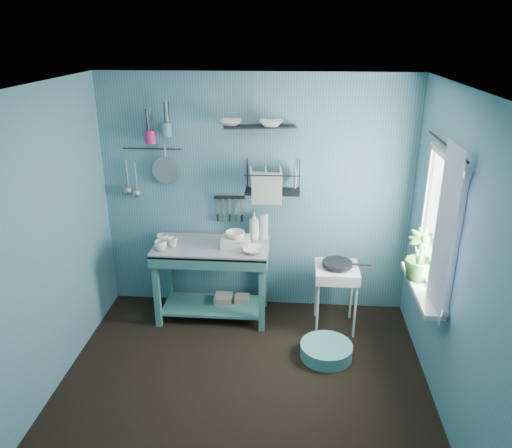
# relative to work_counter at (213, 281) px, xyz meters

# --- Properties ---
(floor) EXTENTS (3.20, 3.20, 0.00)m
(floor) POSITION_rel_work_counter_xyz_m (0.43, -1.18, -0.41)
(floor) COLOR black
(floor) RESTS_ON ground
(ceiling) EXTENTS (3.20, 3.20, 0.00)m
(ceiling) POSITION_rel_work_counter_xyz_m (0.43, -1.18, 2.09)
(ceiling) COLOR silver
(ceiling) RESTS_ON ground
(wall_back) EXTENTS (3.20, 0.00, 3.20)m
(wall_back) POSITION_rel_work_counter_xyz_m (0.43, 0.32, 0.84)
(wall_back) COLOR #3D6C7D
(wall_back) RESTS_ON ground
(wall_front) EXTENTS (3.20, 0.00, 3.20)m
(wall_front) POSITION_rel_work_counter_xyz_m (0.43, -2.68, 0.84)
(wall_front) COLOR #3D6C7D
(wall_front) RESTS_ON ground
(wall_left) EXTENTS (0.00, 3.00, 3.00)m
(wall_left) POSITION_rel_work_counter_xyz_m (-1.17, -1.18, 0.84)
(wall_left) COLOR #3D6C7D
(wall_left) RESTS_ON ground
(wall_right) EXTENTS (0.00, 3.00, 3.00)m
(wall_right) POSITION_rel_work_counter_xyz_m (2.03, -1.18, 0.84)
(wall_right) COLOR #3D6C7D
(wall_right) RESTS_ON ground
(work_counter) EXTENTS (1.24, 0.75, 0.83)m
(work_counter) POSITION_rel_work_counter_xyz_m (0.00, 0.00, 0.00)
(work_counter) COLOR #346D6A
(work_counter) RESTS_ON floor
(mug_left) EXTENTS (0.12, 0.12, 0.10)m
(mug_left) POSITION_rel_work_counter_xyz_m (-0.48, -0.16, 0.46)
(mug_left) COLOR silver
(mug_left) RESTS_ON work_counter
(mug_mid) EXTENTS (0.14, 0.14, 0.09)m
(mug_mid) POSITION_rel_work_counter_xyz_m (-0.38, -0.06, 0.46)
(mug_mid) COLOR silver
(mug_mid) RESTS_ON work_counter
(mug_right) EXTENTS (0.17, 0.17, 0.10)m
(mug_right) POSITION_rel_work_counter_xyz_m (-0.50, 0.00, 0.46)
(mug_right) COLOR silver
(mug_right) RESTS_ON work_counter
(wash_tub) EXTENTS (0.28, 0.22, 0.10)m
(wash_tub) POSITION_rel_work_counter_xyz_m (0.25, -0.02, 0.46)
(wash_tub) COLOR silver
(wash_tub) RESTS_ON work_counter
(tub_bowl) EXTENTS (0.20, 0.19, 0.06)m
(tub_bowl) POSITION_rel_work_counter_xyz_m (0.25, -0.02, 0.54)
(tub_bowl) COLOR silver
(tub_bowl) RESTS_ON wash_tub
(soap_bottle) EXTENTS (0.12, 0.12, 0.30)m
(soap_bottle) POSITION_rel_work_counter_xyz_m (0.42, 0.20, 0.56)
(soap_bottle) COLOR silver
(soap_bottle) RESTS_ON work_counter
(water_bottle) EXTENTS (0.09, 0.09, 0.28)m
(water_bottle) POSITION_rel_work_counter_xyz_m (0.52, 0.22, 0.55)
(water_bottle) COLOR #ACBAC0
(water_bottle) RESTS_ON work_counter
(counter_bowl) EXTENTS (0.22, 0.22, 0.05)m
(counter_bowl) POSITION_rel_work_counter_xyz_m (0.45, -0.15, 0.44)
(counter_bowl) COLOR silver
(counter_bowl) RESTS_ON work_counter
(hotplate_stand) EXTENTS (0.49, 0.49, 0.68)m
(hotplate_stand) POSITION_rel_work_counter_xyz_m (1.27, -0.11, -0.07)
(hotplate_stand) COLOR silver
(hotplate_stand) RESTS_ON floor
(frying_pan) EXTENTS (0.30, 0.30, 0.03)m
(frying_pan) POSITION_rel_work_counter_xyz_m (1.27, -0.11, 0.31)
(frying_pan) COLOR black
(frying_pan) RESTS_ON hotplate_stand
(knife_strip) EXTENTS (0.32, 0.04, 0.03)m
(knife_strip) POSITION_rel_work_counter_xyz_m (0.16, 0.29, 0.83)
(knife_strip) COLOR black
(knife_strip) RESTS_ON wall_back
(dish_rack) EXTENTS (0.57, 0.30, 0.32)m
(dish_rack) POSITION_rel_work_counter_xyz_m (0.61, 0.19, 1.09)
(dish_rack) COLOR black
(dish_rack) RESTS_ON wall_back
(upper_shelf) EXTENTS (0.72, 0.29, 0.01)m
(upper_shelf) POSITION_rel_work_counter_xyz_m (0.47, 0.22, 1.58)
(upper_shelf) COLOR black
(upper_shelf) RESTS_ON wall_back
(shelf_bowl_left) EXTENTS (0.22, 0.22, 0.05)m
(shelf_bowl_left) POSITION_rel_work_counter_xyz_m (0.19, 0.22, 1.66)
(shelf_bowl_left) COLOR silver
(shelf_bowl_left) RESTS_ON upper_shelf
(shelf_bowl_right) EXTENTS (0.25, 0.25, 0.06)m
(shelf_bowl_right) POSITION_rel_work_counter_xyz_m (0.58, 0.22, 1.68)
(shelf_bowl_right) COLOR silver
(shelf_bowl_right) RESTS_ON upper_shelf
(utensil_cup_magenta) EXTENTS (0.11, 0.11, 0.13)m
(utensil_cup_magenta) POSITION_rel_work_counter_xyz_m (-0.62, 0.24, 1.46)
(utensil_cup_magenta) COLOR #A81F64
(utensil_cup_magenta) RESTS_ON wall_back
(utensil_cup_teal) EXTENTS (0.11, 0.11, 0.13)m
(utensil_cup_teal) POSITION_rel_work_counter_xyz_m (-0.45, 0.24, 1.54)
(utensil_cup_teal) COLOR #3A6E78
(utensil_cup_teal) RESTS_ON wall_back
(colander) EXTENTS (0.28, 0.03, 0.28)m
(colander) POSITION_rel_work_counter_xyz_m (-0.49, 0.27, 1.11)
(colander) COLOR #989A9F
(colander) RESTS_ON wall_back
(ladle_outer) EXTENTS (0.01, 0.01, 0.30)m
(ladle_outer) POSITION_rel_work_counter_xyz_m (-0.91, 0.28, 1.06)
(ladle_outer) COLOR #989A9F
(ladle_outer) RESTS_ON wall_back
(ladle_inner) EXTENTS (0.01, 0.01, 0.30)m
(ladle_inner) POSITION_rel_work_counter_xyz_m (-0.82, 0.28, 1.03)
(ladle_inner) COLOR #989A9F
(ladle_inner) RESTS_ON wall_back
(hook_rail) EXTENTS (0.60, 0.01, 0.01)m
(hook_rail) POSITION_rel_work_counter_xyz_m (-0.63, 0.29, 1.33)
(hook_rail) COLOR black
(hook_rail) RESTS_ON wall_back
(window_glass) EXTENTS (0.00, 1.10, 1.10)m
(window_glass) POSITION_rel_work_counter_xyz_m (2.02, -0.73, 0.99)
(window_glass) COLOR white
(window_glass) RESTS_ON wall_right
(windowsill) EXTENTS (0.16, 0.95, 0.04)m
(windowsill) POSITION_rel_work_counter_xyz_m (1.93, -0.73, 0.40)
(windowsill) COLOR silver
(windowsill) RESTS_ON wall_right
(curtain) EXTENTS (0.00, 1.35, 1.35)m
(curtain) POSITION_rel_work_counter_xyz_m (1.95, -1.03, 1.04)
(curtain) COLOR silver
(curtain) RESTS_ON wall_right
(curtain_rod) EXTENTS (0.02, 1.05, 0.02)m
(curtain_rod) POSITION_rel_work_counter_xyz_m (1.97, -0.73, 1.64)
(curtain_rod) COLOR black
(curtain_rod) RESTS_ON wall_right
(potted_plant) EXTENTS (0.26, 0.26, 0.45)m
(potted_plant) POSITION_rel_work_counter_xyz_m (1.92, -0.59, 0.64)
(potted_plant) COLOR #376729
(potted_plant) RESTS_ON windowsill
(storage_tin_large) EXTENTS (0.18, 0.18, 0.22)m
(storage_tin_large) POSITION_rel_work_counter_xyz_m (0.10, 0.05, -0.30)
(storage_tin_large) COLOR gray
(storage_tin_large) RESTS_ON floor
(storage_tin_small) EXTENTS (0.15, 0.15, 0.20)m
(storage_tin_small) POSITION_rel_work_counter_xyz_m (0.30, 0.08, -0.31)
(storage_tin_small) COLOR gray
(storage_tin_small) RESTS_ON floor
(floor_basin) EXTENTS (0.49, 0.49, 0.13)m
(floor_basin) POSITION_rel_work_counter_xyz_m (1.17, -0.63, -0.35)
(floor_basin) COLOR teal
(floor_basin) RESTS_ON floor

